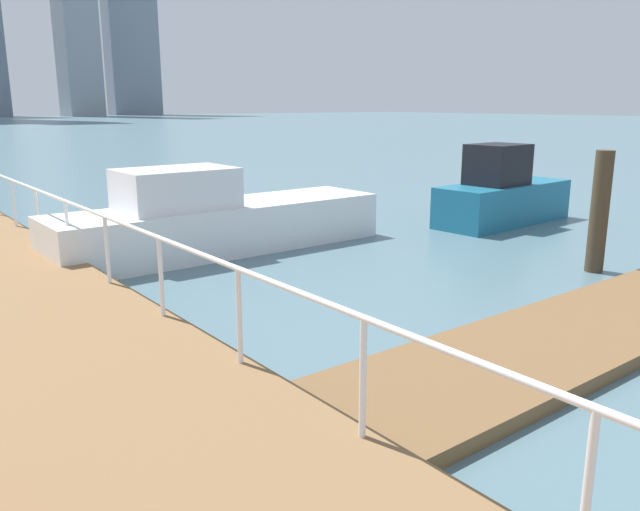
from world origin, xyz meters
name	(u,v)px	position (x,y,z in m)	size (l,w,h in m)	color
ground_plane	(177,237)	(0.00, 20.00, 0.00)	(300.00, 300.00, 0.00)	slate
floating_dock	(613,319)	(2.27, 10.45, 0.09)	(11.54, 2.00, 0.18)	brown
boardwalk_railing	(293,310)	(-3.15, 10.78, 1.26)	(0.06, 29.66, 1.08)	white
dock_piling_1	(599,212)	(4.91, 12.23, 1.14)	(0.34, 0.34, 2.29)	#473826
moored_boat_1	(502,195)	(7.62, 16.38, 0.75)	(4.29, 1.69, 2.10)	#1E6B8C
moored_boat_2	(215,221)	(0.04, 18.15, 0.66)	(7.36, 1.93, 1.84)	white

